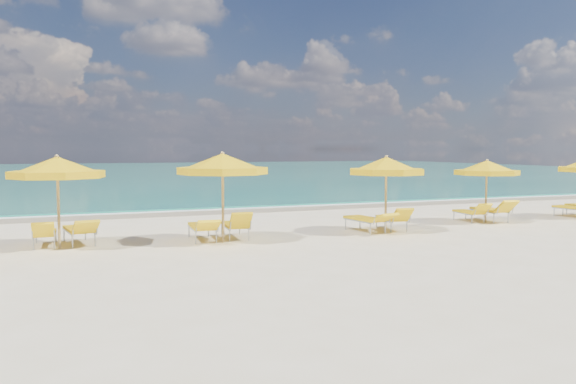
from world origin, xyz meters
name	(u,v)px	position (x,y,z in m)	size (l,w,h in m)	color
ground_plane	(306,235)	(0.00, 0.00, 0.00)	(120.00, 120.00, 0.00)	beige
ocean	(133,173)	(0.00, 48.00, 0.00)	(120.00, 80.00, 0.30)	#167C67
wet_sand_band	(237,210)	(0.00, 7.40, 0.00)	(120.00, 2.60, 0.01)	tan
foam_line	(232,208)	(0.00, 8.20, 0.00)	(120.00, 1.20, 0.03)	white
whitecap_near	(82,197)	(-6.00, 17.00, 0.00)	(14.00, 0.36, 0.05)	white
whitecap_far	(277,184)	(8.00, 24.00, 0.00)	(18.00, 0.30, 0.05)	white
umbrella_1	(57,168)	(-6.94, 0.25, 2.10)	(2.81, 2.81, 2.47)	tan
umbrella_2	(223,165)	(-2.70, -0.40, 2.17)	(3.08, 3.08, 2.54)	tan
umbrella_3	(386,167)	(2.49, -0.48, 2.06)	(2.65, 2.65, 2.42)	tan
umbrella_4	(487,168)	(7.04, 0.28, 1.92)	(2.58, 2.58, 2.26)	tan
lounger_1_left	(45,238)	(-7.31, 0.75, 0.21)	(0.59, 1.65, 0.78)	#A5A8AD
lounger_1_right	(79,235)	(-6.44, 0.78, 0.24)	(0.95, 2.04, 0.81)	#A5A8AD
lounger_2_left	(203,232)	(-3.16, 0.12, 0.23)	(0.76, 2.02, 0.75)	#A5A8AD
lounger_2_right	(235,230)	(-2.18, 0.19, 0.23)	(0.75, 1.83, 0.89)	#A5A8AD
lounger_3_left	(366,224)	(2.02, -0.09, 0.23)	(0.93, 2.09, 0.73)	#A5A8AD
lounger_3_right	(392,223)	(2.99, -0.05, 0.22)	(0.85, 1.83, 0.83)	#A5A8AD
lounger_4_left	(469,216)	(6.67, 0.68, 0.21)	(0.68, 1.67, 0.77)	#A5A8AD
lounger_4_right	(490,214)	(7.49, 0.54, 0.24)	(0.82, 2.03, 0.88)	#A5A8AD
lounger_5_left	(574,212)	(11.24, 0.26, 0.22)	(0.83, 1.88, 0.78)	#A5A8AD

